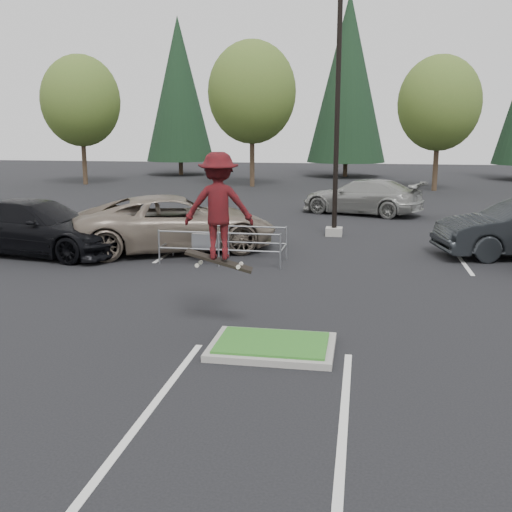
% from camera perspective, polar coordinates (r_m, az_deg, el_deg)
% --- Properties ---
extents(ground, '(120.00, 120.00, 0.00)m').
position_cam_1_polar(ground, '(10.83, 1.56, -8.93)').
color(ground, black).
rests_on(ground, ground).
extents(grass_median, '(2.20, 1.60, 0.16)m').
position_cam_1_polar(grass_median, '(10.81, 1.56, -8.55)').
color(grass_median, gray).
rests_on(grass_median, ground).
extents(stall_lines, '(22.62, 17.60, 0.01)m').
position_cam_1_polar(stall_lines, '(16.74, 0.05, -1.36)').
color(stall_lines, silver).
rests_on(stall_lines, ground).
extents(light_pole, '(0.70, 0.60, 10.12)m').
position_cam_1_polar(light_pole, '(22.04, 7.75, 13.69)').
color(light_pole, gray).
rests_on(light_pole, ground).
extents(decid_a, '(5.44, 5.44, 8.91)m').
position_cam_1_polar(decid_a, '(44.57, -16.32, 13.74)').
color(decid_a, '#38281C').
rests_on(decid_a, ground).
extents(decid_b, '(5.89, 5.89, 9.64)m').
position_cam_1_polar(decid_b, '(41.29, -0.38, 15.02)').
color(decid_b, '#38281C').
rests_on(decid_b, ground).
extents(decid_c, '(5.12, 5.12, 8.38)m').
position_cam_1_polar(decid_c, '(40.12, 17.03, 13.48)').
color(decid_c, '#38281C').
rests_on(decid_c, ground).
extents(conif_a, '(5.72, 5.72, 13.00)m').
position_cam_1_polar(conif_a, '(52.45, -7.35, 15.44)').
color(conif_a, '#38281C').
rests_on(conif_a, ground).
extents(conif_b, '(6.38, 6.38, 14.50)m').
position_cam_1_polar(conif_b, '(50.69, 8.75, 16.38)').
color(conif_b, '#38281C').
rests_on(conif_b, ground).
extents(cart_corral, '(3.63, 1.32, 1.02)m').
position_cam_1_polar(cart_corral, '(17.78, -4.38, 1.52)').
color(cart_corral, '#989BA1').
rests_on(cart_corral, ground).
extents(skateboarder, '(1.42, 0.96, 2.29)m').
position_cam_1_polar(skateboarder, '(11.42, -3.60, 4.71)').
color(skateboarder, black).
rests_on(skateboarder, ground).
extents(car_l_tan, '(7.09, 5.37, 1.79)m').
position_cam_1_polar(car_l_tan, '(19.49, -7.92, 3.11)').
color(car_l_tan, '#7B6D5E').
rests_on(car_l_tan, ground).
extents(car_l_black, '(6.18, 3.24, 1.71)m').
position_cam_1_polar(car_l_black, '(19.98, -20.25, 2.58)').
color(car_l_black, black).
rests_on(car_l_black, ground).
extents(car_far_silver, '(6.00, 4.01, 1.61)m').
position_cam_1_polar(car_far_silver, '(28.18, 10.24, 5.58)').
color(car_far_silver, '#989994').
rests_on(car_far_silver, ground).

